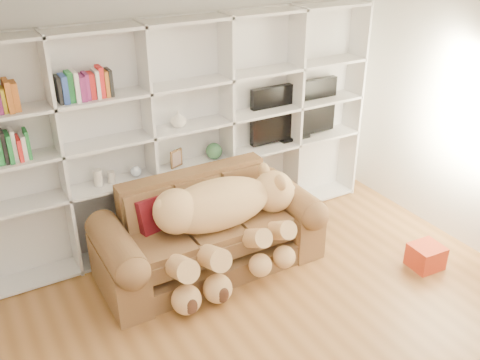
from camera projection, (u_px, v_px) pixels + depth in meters
ceiling at (346, 25)px, 3.11m from camera, size 5.00×5.00×0.00m
wall_back at (181, 116)px, 5.65m from camera, size 5.00×0.02×2.70m
bookshelf at (165, 128)px, 5.46m from camera, size 4.43×0.35×2.40m
sofa at (208, 236)px, 5.41m from camera, size 2.23×0.96×0.94m
teddy_bear at (223, 217)px, 5.16m from camera, size 1.67×0.91×0.97m
throw_pillow at (156, 215)px, 5.17m from camera, size 0.41×0.29×0.39m
gift_box at (426, 256)px, 5.48m from camera, size 0.33×0.31×0.25m
tv at (294, 111)px, 6.21m from camera, size 1.15×0.18×0.68m
picture_frame at (176, 158)px, 5.60m from camera, size 0.15×0.08×0.19m
green_vase at (214, 151)px, 5.81m from camera, size 0.18×0.18×0.18m
figurine_tall at (98, 178)px, 5.24m from camera, size 0.09×0.09×0.17m
figurine_short at (111, 177)px, 5.31m from camera, size 0.09×0.09×0.12m
snow_globe at (136, 171)px, 5.42m from camera, size 0.11×0.11×0.11m
shelf_vase at (178, 119)px, 5.43m from camera, size 0.16×0.16×0.17m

